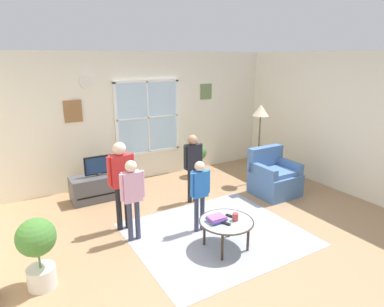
{
  "coord_description": "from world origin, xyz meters",
  "views": [
    {
      "loc": [
        -2.63,
        -3.64,
        2.5
      ],
      "look_at": [
        -0.15,
        0.53,
        1.09
      ],
      "focal_mm": 30.98,
      "sensor_mm": 36.0,
      "label": 1
    }
  ],
  "objects_px": {
    "coffee_table": "(226,222)",
    "remote_near_cup": "(230,216)",
    "book_stack": "(216,219)",
    "person_black_shirt": "(193,161)",
    "person_pink_shirt": "(132,191)",
    "potted_plant_by_window": "(198,157)",
    "potted_plant_corner": "(37,247)",
    "tv_stand": "(100,187)",
    "remote_near_books": "(225,223)",
    "armchair": "(274,177)",
    "cup": "(235,217)",
    "person_blue_shirt": "(200,188)",
    "floor_lamp": "(260,118)",
    "television": "(98,165)",
    "person_red_shirt": "(121,176)"
  },
  "relations": [
    {
      "from": "coffee_table",
      "to": "remote_near_cup",
      "type": "xyz_separation_m",
      "value": [
        0.12,
        0.06,
        0.04
      ]
    },
    {
      "from": "book_stack",
      "to": "person_black_shirt",
      "type": "relative_size",
      "value": 0.19
    },
    {
      "from": "person_pink_shirt",
      "to": "potted_plant_by_window",
      "type": "distance_m",
      "value": 2.85
    },
    {
      "from": "person_pink_shirt",
      "to": "potted_plant_corner",
      "type": "distance_m",
      "value": 1.36
    },
    {
      "from": "tv_stand",
      "to": "remote_near_books",
      "type": "distance_m",
      "value": 2.75
    },
    {
      "from": "remote_near_cup",
      "to": "armchair",
      "type": "bearing_deg",
      "value": 29.41
    },
    {
      "from": "cup",
      "to": "remote_near_cup",
      "type": "bearing_deg",
      "value": 85.39
    },
    {
      "from": "book_stack",
      "to": "person_blue_shirt",
      "type": "relative_size",
      "value": 0.21
    },
    {
      "from": "coffee_table",
      "to": "person_black_shirt",
      "type": "xyz_separation_m",
      "value": [
        0.38,
        1.53,
        0.39
      ]
    },
    {
      "from": "person_pink_shirt",
      "to": "floor_lamp",
      "type": "bearing_deg",
      "value": 15.5
    },
    {
      "from": "person_pink_shirt",
      "to": "potted_plant_by_window",
      "type": "xyz_separation_m",
      "value": [
        2.18,
        1.81,
        -0.31
      ]
    },
    {
      "from": "coffee_table",
      "to": "remote_near_books",
      "type": "relative_size",
      "value": 5.28
    },
    {
      "from": "television",
      "to": "coffee_table",
      "type": "relative_size",
      "value": 0.67
    },
    {
      "from": "armchair",
      "to": "person_black_shirt",
      "type": "relative_size",
      "value": 0.71
    },
    {
      "from": "television",
      "to": "person_blue_shirt",
      "type": "bearing_deg",
      "value": -63.82
    },
    {
      "from": "potted_plant_by_window",
      "to": "remote_near_books",
      "type": "bearing_deg",
      "value": -114.91
    },
    {
      "from": "armchair",
      "to": "person_red_shirt",
      "type": "distance_m",
      "value": 2.95
    },
    {
      "from": "cup",
      "to": "potted_plant_corner",
      "type": "bearing_deg",
      "value": 168.8
    },
    {
      "from": "tv_stand",
      "to": "coffee_table",
      "type": "xyz_separation_m",
      "value": [
        1.0,
        -2.51,
        0.15
      ]
    },
    {
      "from": "tv_stand",
      "to": "person_blue_shirt",
      "type": "height_order",
      "value": "person_blue_shirt"
    },
    {
      "from": "cup",
      "to": "remote_near_books",
      "type": "relative_size",
      "value": 0.75
    },
    {
      "from": "tv_stand",
      "to": "remote_near_cup",
      "type": "relative_size",
      "value": 7.3
    },
    {
      "from": "tv_stand",
      "to": "potted_plant_by_window",
      "type": "distance_m",
      "value": 2.21
    },
    {
      "from": "coffee_table",
      "to": "remote_near_cup",
      "type": "height_order",
      "value": "remote_near_cup"
    },
    {
      "from": "person_black_shirt",
      "to": "potted_plant_corner",
      "type": "height_order",
      "value": "person_black_shirt"
    },
    {
      "from": "cup",
      "to": "person_red_shirt",
      "type": "height_order",
      "value": "person_red_shirt"
    },
    {
      "from": "armchair",
      "to": "floor_lamp",
      "type": "height_order",
      "value": "floor_lamp"
    },
    {
      "from": "remote_near_cup",
      "to": "person_pink_shirt",
      "type": "xyz_separation_m",
      "value": [
        -1.11,
        0.77,
        0.32
      ]
    },
    {
      "from": "book_stack",
      "to": "person_blue_shirt",
      "type": "bearing_deg",
      "value": 82.81
    },
    {
      "from": "remote_near_books",
      "to": "person_black_shirt",
      "type": "relative_size",
      "value": 0.11
    },
    {
      "from": "person_red_shirt",
      "to": "person_blue_shirt",
      "type": "relative_size",
      "value": 1.24
    },
    {
      "from": "potted_plant_by_window",
      "to": "floor_lamp",
      "type": "distance_m",
      "value": 1.58
    },
    {
      "from": "television",
      "to": "person_black_shirt",
      "type": "height_order",
      "value": "person_black_shirt"
    },
    {
      "from": "person_blue_shirt",
      "to": "floor_lamp",
      "type": "relative_size",
      "value": 0.67
    },
    {
      "from": "remote_near_books",
      "to": "potted_plant_by_window",
      "type": "relative_size",
      "value": 0.2
    },
    {
      "from": "coffee_table",
      "to": "remote_near_cup",
      "type": "relative_size",
      "value": 5.28
    },
    {
      "from": "coffee_table",
      "to": "floor_lamp",
      "type": "xyz_separation_m",
      "value": [
        2.02,
        1.67,
        0.97
      ]
    },
    {
      "from": "person_black_shirt",
      "to": "potted_plant_by_window",
      "type": "bearing_deg",
      "value": 54.06
    },
    {
      "from": "remote_near_books",
      "to": "cup",
      "type": "bearing_deg",
      "value": 4.9
    },
    {
      "from": "coffee_table",
      "to": "person_black_shirt",
      "type": "bearing_deg",
      "value": 75.89
    },
    {
      "from": "tv_stand",
      "to": "armchair",
      "type": "xyz_separation_m",
      "value": [
        2.89,
        -1.45,
        0.1
      ]
    },
    {
      "from": "remote_near_books",
      "to": "person_pink_shirt",
      "type": "distance_m",
      "value": 1.33
    },
    {
      "from": "armchair",
      "to": "potted_plant_corner",
      "type": "height_order",
      "value": "armchair"
    },
    {
      "from": "tv_stand",
      "to": "person_pink_shirt",
      "type": "distance_m",
      "value": 1.75
    },
    {
      "from": "remote_near_cup",
      "to": "floor_lamp",
      "type": "bearing_deg",
      "value": 40.12
    },
    {
      "from": "coffee_table",
      "to": "person_black_shirt",
      "type": "relative_size",
      "value": 0.6
    },
    {
      "from": "person_red_shirt",
      "to": "book_stack",
      "type": "bearing_deg",
      "value": -52.73
    },
    {
      "from": "floor_lamp",
      "to": "coffee_table",
      "type": "bearing_deg",
      "value": -140.46
    },
    {
      "from": "person_pink_shirt",
      "to": "armchair",
      "type": "bearing_deg",
      "value": 4.47
    },
    {
      "from": "person_red_shirt",
      "to": "person_blue_shirt",
      "type": "distance_m",
      "value": 1.15
    }
  ]
}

